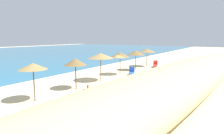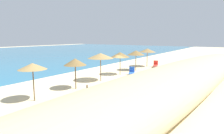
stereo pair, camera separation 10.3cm
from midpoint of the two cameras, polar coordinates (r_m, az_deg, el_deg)
name	(u,v)px [view 2 (the right image)]	position (r m, az deg, el deg)	size (l,w,h in m)	color
ground_plane	(120,78)	(21.20, 2.46, -3.41)	(160.00, 160.00, 0.00)	beige
dune_ridge	(181,81)	(14.64, 19.77, -4.03)	(42.97, 4.27, 2.72)	#C9B586
beach_umbrella_0	(32,66)	(14.47, -22.21, 0.17)	(1.97, 1.97, 2.71)	brown
beach_umbrella_1	(75,62)	(16.87, -10.65, 1.48)	(1.95, 1.95, 2.68)	brown
beach_umbrella_2	(101,56)	(19.71, -3.25, 3.33)	(2.64, 2.64, 2.88)	brown
beach_umbrella_3	(120,55)	(22.99, 2.55, 3.65)	(2.28, 2.28, 2.72)	brown
beach_umbrella_4	(136,53)	(26.24, 7.19, 4.21)	(2.32, 2.32, 2.73)	brown
beach_umbrella_5	(147,50)	(30.04, 10.48, 4.83)	(2.54, 2.54, 2.76)	brown
lounge_chair_0	(132,72)	(23.00, 5.94, -1.42)	(1.50, 1.13, 0.99)	blue
lounge_chair_1	(156,65)	(29.86, 12.81, 0.69)	(1.74, 1.11, 0.96)	red
wooden_signpost	(87,95)	(12.26, -7.07, -8.07)	(0.84, 0.13, 1.55)	brown
beach_ball	(59,109)	(12.30, -14.99, -11.99)	(0.35, 0.35, 0.35)	red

